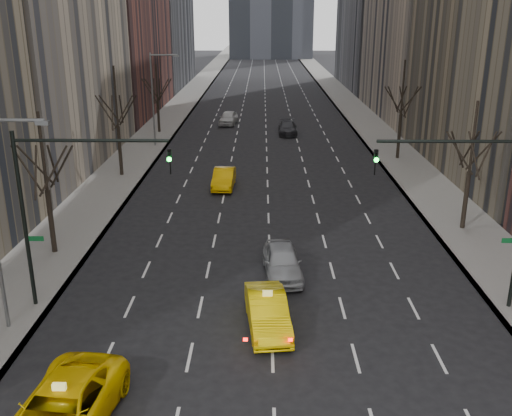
{
  "coord_description": "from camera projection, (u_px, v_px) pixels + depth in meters",
  "views": [
    {
      "loc": [
        -0.44,
        -11.17,
        12.76
      ],
      "look_at": [
        -0.73,
        15.83,
        3.5
      ],
      "focal_mm": 40.0,
      "sensor_mm": 36.0,
      "label": 1
    }
  ],
  "objects": [
    {
      "name": "traffic_mast_right",
      "position": [
        487.0,
        194.0,
        24.17
      ],
      "size": [
        6.69,
        0.39,
        8.0
      ],
      "color": "black",
      "rests_on": "ground"
    },
    {
      "name": "tree_lw_c",
      "position": [
        118.0,
        128.0,
        45.67
      ],
      "size": [
        3.36,
        3.5,
        8.74
      ],
      "color": "black",
      "rests_on": "ground"
    },
    {
      "name": "tree_rw_c",
      "position": [
        401.0,
        116.0,
        51.1
      ],
      "size": [
        3.36,
        3.5,
        8.74
      ],
      "color": "black",
      "rests_on": "ground"
    },
    {
      "name": "taxi_sedan",
      "position": [
        267.0,
        312.0,
        24.16
      ],
      "size": [
        2.13,
        4.77,
        1.52
      ],
      "primitive_type": "imported",
      "rotation": [
        0.0,
        0.0,
        0.12
      ],
      "color": "yellow",
      "rests_on": "ground"
    },
    {
      "name": "taxi_suv",
      "position": [
        62.0,
        412.0,
        17.99
      ],
      "size": [
        3.39,
        6.21,
        1.65
      ],
      "primitive_type": "imported",
      "rotation": [
        0.0,
        0.0,
        -0.11
      ],
      "color": "yellow",
      "rests_on": "ground"
    },
    {
      "name": "sidewalk_left",
      "position": [
        179.0,
        107.0,
        81.01
      ],
      "size": [
        4.5,
        320.0,
        0.15
      ],
      "primitive_type": "cube",
      "color": "slate",
      "rests_on": "ground"
    },
    {
      "name": "tree_lw_b",
      "position": [
        47.0,
        190.0,
        30.64
      ],
      "size": [
        3.36,
        3.5,
        7.82
      ],
      "color": "black",
      "rests_on": "ground"
    },
    {
      "name": "tree_lw_d",
      "position": [
        158.0,
        101.0,
        62.85
      ],
      "size": [
        3.36,
        3.5,
        7.36
      ],
      "color": "black",
      "rests_on": "ground"
    },
    {
      "name": "far_suv_grey",
      "position": [
        288.0,
        128.0,
        63.06
      ],
      "size": [
        2.02,
        4.93,
        1.43
      ],
      "primitive_type": "imported",
      "rotation": [
        0.0,
        0.0,
        -0.0
      ],
      "color": "#29292E",
      "rests_on": "ground"
    },
    {
      "name": "silver_sedan_ahead",
      "position": [
        282.0,
        261.0,
        28.99
      ],
      "size": [
        2.15,
        4.69,
        1.56
      ],
      "primitive_type": "imported",
      "rotation": [
        0.0,
        0.0,
        0.07
      ],
      "color": "gray",
      "rests_on": "ground"
    },
    {
      "name": "far_taxi",
      "position": [
        224.0,
        178.0,
        43.72
      ],
      "size": [
        1.7,
        4.48,
        1.46
      ],
      "primitive_type": "imported",
      "rotation": [
        0.0,
        0.0,
        -0.04
      ],
      "color": "#FFBA05",
      "rests_on": "ground"
    },
    {
      "name": "streetlight_far",
      "position": [
        156.0,
        90.0,
        55.55
      ],
      "size": [
        2.83,
        0.22,
        9.0
      ],
      "color": "slate",
      "rests_on": "ground"
    },
    {
      "name": "traffic_mast_left",
      "position": [
        59.0,
        192.0,
        24.36
      ],
      "size": [
        6.69,
        0.39,
        8.0
      ],
      "color": "black",
      "rests_on": "ground"
    },
    {
      "name": "far_car_white",
      "position": [
        228.0,
        118.0,
        68.51
      ],
      "size": [
        2.36,
        4.83,
        1.59
      ],
      "primitive_type": "imported",
      "rotation": [
        0.0,
        0.0,
        -0.11
      ],
      "color": "silver",
      "rests_on": "ground"
    },
    {
      "name": "tree_rw_b",
      "position": [
        469.0,
        172.0,
        34.18
      ],
      "size": [
        3.36,
        3.5,
        7.82
      ],
      "color": "black",
      "rests_on": "ground"
    },
    {
      "name": "sidewalk_right",
      "position": [
        352.0,
        107.0,
        80.76
      ],
      "size": [
        4.5,
        320.0,
        0.15
      ],
      "primitive_type": "cube",
      "color": "slate",
      "rests_on": "ground"
    }
  ]
}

